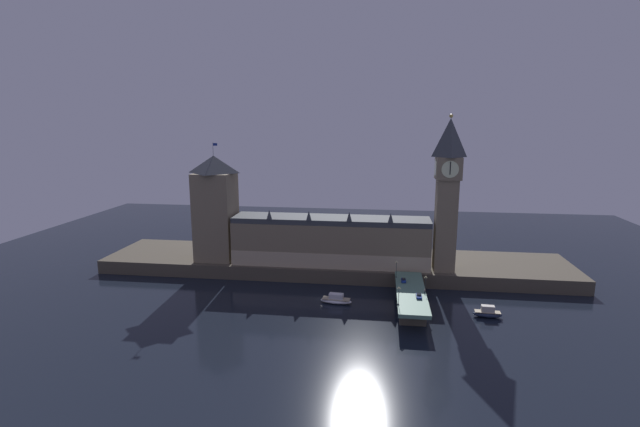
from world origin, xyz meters
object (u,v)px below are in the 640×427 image
(victoria_tower, at_px, (216,208))
(car_southbound_lead, at_px, (419,296))
(street_lamp_far, at_px, (396,267))
(boat_downstream, at_px, (487,313))
(street_lamp_near, at_px, (399,294))
(car_northbound_lead, at_px, (404,280))
(pedestrian_mid_walk, at_px, (425,291))
(boat_upstream, at_px, (336,300))
(clock_tower, at_px, (447,190))
(street_lamp_mid, at_px, (426,282))

(victoria_tower, relative_size, car_southbound_lead, 12.03)
(car_southbound_lead, relative_size, street_lamp_far, 0.64)
(street_lamp_far, distance_m, boat_downstream, 39.25)
(victoria_tower, bearing_deg, street_lamp_near, -30.66)
(victoria_tower, height_order, car_northbound_lead, victoria_tower)
(car_southbound_lead, xyz_separation_m, pedestrian_mid_walk, (2.43, 4.58, 0.32))
(pedestrian_mid_walk, bearing_deg, boat_upstream, 173.73)
(clock_tower, distance_m, victoria_tower, 105.78)
(car_northbound_lead, xyz_separation_m, pedestrian_mid_walk, (7.29, -12.11, 0.32))
(street_lamp_near, bearing_deg, boat_upstream, 145.20)
(car_southbound_lead, xyz_separation_m, street_lamp_near, (-7.69, -8.12, 3.58))
(car_southbound_lead, distance_m, street_lamp_mid, 7.87)
(victoria_tower, bearing_deg, boat_downstream, -18.60)
(pedestrian_mid_walk, bearing_deg, victoria_tower, 158.48)
(car_southbound_lead, height_order, boat_downstream, car_southbound_lead)
(street_lamp_mid, bearing_deg, boat_upstream, 177.17)
(street_lamp_far, bearing_deg, pedestrian_mid_walk, -58.84)
(street_lamp_far, bearing_deg, car_northbound_lead, -58.58)
(car_northbound_lead, distance_m, street_lamp_near, 25.22)
(boat_upstream, bearing_deg, street_lamp_near, -34.80)
(victoria_tower, xyz_separation_m, car_northbound_lead, (87.00, -25.08, -22.99))
(clock_tower, relative_size, boat_downstream, 6.42)
(car_southbound_lead, bearing_deg, street_lamp_far, 109.84)
(car_northbound_lead, height_order, street_lamp_near, street_lamp_near)
(clock_tower, relative_size, street_lamp_near, 10.07)
(street_lamp_near, bearing_deg, car_northbound_lead, 83.49)
(car_northbound_lead, height_order, street_lamp_far, street_lamp_far)
(car_northbound_lead, height_order, boat_upstream, car_northbound_lead)
(clock_tower, distance_m, street_lamp_mid, 44.88)
(boat_upstream, height_order, boat_downstream, boat_downstream)
(clock_tower, bearing_deg, victoria_tower, 177.69)
(car_northbound_lead, relative_size, boat_upstream, 0.35)
(car_northbound_lead, height_order, street_lamp_mid, street_lamp_mid)
(car_northbound_lead, distance_m, car_southbound_lead, 17.38)
(clock_tower, xyz_separation_m, street_lamp_near, (-20.94, -45.65, -30.47))
(victoria_tower, bearing_deg, boat_upstream, -28.94)
(car_northbound_lead, bearing_deg, street_lamp_near, -96.51)
(street_lamp_mid, xyz_separation_m, boat_downstream, (22.33, -4.21, -9.52))
(boat_downstream, bearing_deg, street_lamp_far, 150.05)
(car_northbound_lead, height_order, pedestrian_mid_walk, pedestrian_mid_walk)
(street_lamp_near, relative_size, street_lamp_mid, 1.09)
(clock_tower, relative_size, victoria_tower, 1.23)
(victoria_tower, bearing_deg, car_southbound_lead, -24.45)
(victoria_tower, bearing_deg, pedestrian_mid_walk, -21.52)
(victoria_tower, xyz_separation_m, pedestrian_mid_walk, (94.30, -37.19, -22.67))
(car_southbound_lead, distance_m, street_lamp_far, 22.99)
(car_northbound_lead, bearing_deg, boat_upstream, -162.38)
(boat_downstream, bearing_deg, street_lamp_near, -162.26)
(victoria_tower, xyz_separation_m, street_lamp_near, (84.17, -49.89, -19.40))
(car_northbound_lead, xyz_separation_m, street_lamp_near, (-2.83, -24.81, 3.59))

